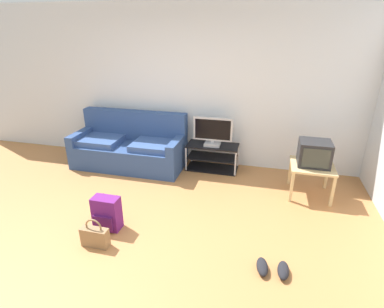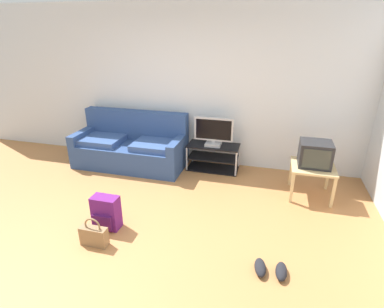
{
  "view_description": "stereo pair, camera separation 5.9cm",
  "coord_description": "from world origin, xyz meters",
  "px_view_note": "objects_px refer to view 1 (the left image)",
  "views": [
    {
      "loc": [
        1.43,
        -2.62,
        2.27
      ],
      "look_at": [
        0.47,
        1.15,
        0.66
      ],
      "focal_mm": 28.32,
      "sensor_mm": 36.0,
      "label": 1
    },
    {
      "loc": [
        1.49,
        -2.6,
        2.27
      ],
      "look_at": [
        0.47,
        1.15,
        0.66
      ],
      "focal_mm": 28.32,
      "sensor_mm": 36.0,
      "label": 2
    }
  ],
  "objects_px": {
    "backpack": "(107,213)",
    "sneakers_pair": "(273,269)",
    "tv_stand": "(212,157)",
    "side_table": "(312,169)",
    "handbag": "(95,236)",
    "crt_tv": "(314,153)",
    "flat_tv": "(213,132)",
    "couch": "(130,147)"
  },
  "relations": [
    {
      "from": "backpack",
      "to": "sneakers_pair",
      "type": "xyz_separation_m",
      "value": [
        1.96,
        -0.26,
        -0.16
      ]
    },
    {
      "from": "tv_stand",
      "to": "side_table",
      "type": "height_order",
      "value": "side_table"
    },
    {
      "from": "backpack",
      "to": "sneakers_pair",
      "type": "bearing_deg",
      "value": 6.18
    },
    {
      "from": "tv_stand",
      "to": "handbag",
      "type": "bearing_deg",
      "value": -110.94
    },
    {
      "from": "crt_tv",
      "to": "backpack",
      "type": "distance_m",
      "value": 2.91
    },
    {
      "from": "side_table",
      "to": "sneakers_pair",
      "type": "bearing_deg",
      "value": -105.93
    },
    {
      "from": "backpack",
      "to": "flat_tv",
      "type": "bearing_deg",
      "value": 78.7
    },
    {
      "from": "crt_tv",
      "to": "sneakers_pair",
      "type": "distance_m",
      "value": 1.91
    },
    {
      "from": "couch",
      "to": "side_table",
      "type": "height_order",
      "value": "couch"
    },
    {
      "from": "side_table",
      "to": "backpack",
      "type": "bearing_deg",
      "value": -149.08
    },
    {
      "from": "couch",
      "to": "flat_tv",
      "type": "xyz_separation_m",
      "value": [
        1.45,
        0.15,
        0.35
      ]
    },
    {
      "from": "side_table",
      "to": "backpack",
      "type": "relative_size",
      "value": 1.41
    },
    {
      "from": "side_table",
      "to": "tv_stand",
      "type": "bearing_deg",
      "value": 161.44
    },
    {
      "from": "flat_tv",
      "to": "backpack",
      "type": "relative_size",
      "value": 1.55
    },
    {
      "from": "flat_tv",
      "to": "handbag",
      "type": "height_order",
      "value": "flat_tv"
    },
    {
      "from": "handbag",
      "to": "sneakers_pair",
      "type": "relative_size",
      "value": 1.04
    },
    {
      "from": "crt_tv",
      "to": "backpack",
      "type": "relative_size",
      "value": 1.02
    },
    {
      "from": "flat_tv",
      "to": "side_table",
      "type": "distance_m",
      "value": 1.64
    },
    {
      "from": "couch",
      "to": "tv_stand",
      "type": "bearing_deg",
      "value": 6.96
    },
    {
      "from": "handbag",
      "to": "crt_tv",
      "type": "bearing_deg",
      "value": 36.84
    },
    {
      "from": "flat_tv",
      "to": "handbag",
      "type": "distance_m",
      "value": 2.53
    },
    {
      "from": "couch",
      "to": "backpack",
      "type": "height_order",
      "value": "couch"
    },
    {
      "from": "side_table",
      "to": "crt_tv",
      "type": "xyz_separation_m",
      "value": [
        0.0,
        0.02,
        0.24
      ]
    },
    {
      "from": "flat_tv",
      "to": "handbag",
      "type": "relative_size",
      "value": 1.85
    },
    {
      "from": "tv_stand",
      "to": "side_table",
      "type": "distance_m",
      "value": 1.64
    },
    {
      "from": "flat_tv",
      "to": "crt_tv",
      "type": "relative_size",
      "value": 1.51
    },
    {
      "from": "handbag",
      "to": "couch",
      "type": "bearing_deg",
      "value": 104.57
    },
    {
      "from": "couch",
      "to": "side_table",
      "type": "distance_m",
      "value": 3.01
    },
    {
      "from": "side_table",
      "to": "sneakers_pair",
      "type": "distance_m",
      "value": 1.84
    },
    {
      "from": "sneakers_pair",
      "to": "side_table",
      "type": "bearing_deg",
      "value": 74.07
    },
    {
      "from": "couch",
      "to": "tv_stand",
      "type": "height_order",
      "value": "couch"
    },
    {
      "from": "tv_stand",
      "to": "sneakers_pair",
      "type": "height_order",
      "value": "tv_stand"
    },
    {
      "from": "backpack",
      "to": "sneakers_pair",
      "type": "height_order",
      "value": "backpack"
    },
    {
      "from": "flat_tv",
      "to": "backpack",
      "type": "xyz_separation_m",
      "value": [
        -0.92,
        -1.97,
        -0.48
      ]
    },
    {
      "from": "handbag",
      "to": "sneakers_pair",
      "type": "xyz_separation_m",
      "value": [
        1.94,
        0.07,
        -0.08
      ]
    },
    {
      "from": "tv_stand",
      "to": "handbag",
      "type": "distance_m",
      "value": 2.49
    },
    {
      "from": "couch",
      "to": "crt_tv",
      "type": "xyz_separation_m",
      "value": [
        2.99,
        -0.33,
        0.32
      ]
    },
    {
      "from": "couch",
      "to": "flat_tv",
      "type": "relative_size",
      "value": 2.95
    },
    {
      "from": "tv_stand",
      "to": "flat_tv",
      "type": "xyz_separation_m",
      "value": [
        0.0,
        -0.02,
        0.46
      ]
    },
    {
      "from": "tv_stand",
      "to": "backpack",
      "type": "height_order",
      "value": "tv_stand"
    },
    {
      "from": "sneakers_pair",
      "to": "couch",
      "type": "bearing_deg",
      "value": 140.29
    },
    {
      "from": "couch",
      "to": "handbag",
      "type": "bearing_deg",
      "value": -75.43
    }
  ]
}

